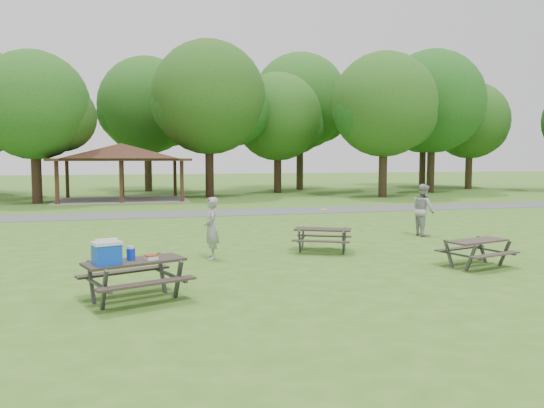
{
  "coord_description": "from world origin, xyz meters",
  "views": [
    {
      "loc": [
        -3.42,
        -12.56,
        2.8
      ],
      "look_at": [
        1.0,
        4.0,
        1.3
      ],
      "focal_mm": 35.0,
      "sensor_mm": 36.0,
      "label": 1
    }
  ],
  "objects_px": {
    "picnic_table_near": "(126,264)",
    "frisbee_catcher": "(423,210)",
    "frisbee_thrower": "(211,228)",
    "picnic_table_middle": "(323,234)"
  },
  "relations": [
    {
      "from": "picnic_table_near",
      "to": "frisbee_thrower",
      "type": "xyz_separation_m",
      "value": [
        2.24,
        3.96,
        0.1
      ]
    },
    {
      "from": "picnic_table_middle",
      "to": "frisbee_thrower",
      "type": "height_order",
      "value": "frisbee_thrower"
    },
    {
      "from": "frisbee_thrower",
      "to": "frisbee_catcher",
      "type": "height_order",
      "value": "frisbee_catcher"
    },
    {
      "from": "picnic_table_middle",
      "to": "picnic_table_near",
      "type": "bearing_deg",
      "value": -142.89
    },
    {
      "from": "frisbee_thrower",
      "to": "frisbee_catcher",
      "type": "relative_size",
      "value": 0.92
    },
    {
      "from": "picnic_table_near",
      "to": "frisbee_thrower",
      "type": "relative_size",
      "value": 1.35
    },
    {
      "from": "picnic_table_near",
      "to": "frisbee_catcher",
      "type": "relative_size",
      "value": 1.24
    },
    {
      "from": "picnic_table_near",
      "to": "picnic_table_middle",
      "type": "xyz_separation_m",
      "value": [
        5.61,
        4.25,
        -0.23
      ]
    },
    {
      "from": "picnic_table_near",
      "to": "picnic_table_middle",
      "type": "bearing_deg",
      "value": 37.11
    },
    {
      "from": "picnic_table_middle",
      "to": "frisbee_catcher",
      "type": "bearing_deg",
      "value": 25.25
    }
  ]
}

